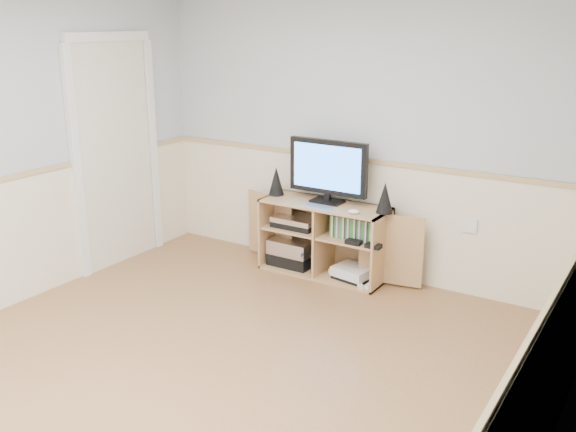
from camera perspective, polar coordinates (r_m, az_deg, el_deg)
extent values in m
cube|color=tan|center=(4.20, -8.10, -14.53)|extent=(4.00, 4.50, 0.02)
cube|color=silver|center=(2.87, 23.19, -3.27)|extent=(0.02, 4.50, 2.50)
cube|color=silver|center=(5.57, 6.56, 7.35)|extent=(4.00, 0.02, 2.50)
cube|color=#F0E4C5|center=(5.73, 6.23, -0.09)|extent=(4.00, 0.01, 1.00)
cube|color=tan|center=(5.59, 6.37, 4.99)|extent=(4.00, 0.02, 0.04)
cube|color=silver|center=(6.02, -15.04, 5.19)|extent=(0.03, 0.82, 2.00)
cube|color=tan|center=(5.78, 3.17, -4.99)|extent=(1.13, 0.42, 0.02)
cube|color=tan|center=(5.58, 3.28, 1.02)|extent=(1.13, 0.42, 0.02)
cube|color=tan|center=(5.95, -1.47, -1.11)|extent=(0.02, 0.42, 0.65)
cube|color=tan|center=(5.44, 8.35, -3.04)|extent=(0.02, 0.42, 0.65)
cube|color=tan|center=(5.84, 4.19, -1.49)|extent=(1.13, 0.02, 0.65)
cube|color=tan|center=(5.67, 3.22, -2.04)|extent=(0.02, 0.40, 0.61)
cube|color=tan|center=(5.79, 0.78, -1.04)|extent=(0.54, 0.38, 0.02)
cube|color=tan|center=(5.53, 5.80, -2.01)|extent=(0.54, 0.38, 0.02)
cube|color=tan|center=(6.02, -1.62, -0.88)|extent=(0.54, 0.11, 0.61)
cube|color=tan|center=(5.47, 9.13, -2.98)|extent=(0.54, 0.11, 0.61)
cube|color=black|center=(5.61, 3.53, 1.33)|extent=(0.27, 0.18, 0.02)
cube|color=black|center=(5.60, 3.53, 1.73)|extent=(0.05, 0.04, 0.06)
cube|color=black|center=(5.54, 3.58, 4.38)|extent=(0.74, 0.05, 0.47)
cube|color=blue|center=(5.51, 3.44, 4.32)|extent=(0.65, 0.01, 0.39)
cone|color=black|center=(5.81, -1.05, 3.14)|extent=(0.14, 0.14, 0.26)
cone|color=black|center=(5.32, 8.60, 1.63)|extent=(0.14, 0.14, 0.26)
cube|color=silver|center=(5.45, 2.59, 0.83)|extent=(0.29, 0.14, 0.01)
ellipsoid|color=white|center=(5.29, 5.88, 0.39)|extent=(0.11, 0.09, 0.04)
cube|color=black|center=(5.91, 0.44, -3.79)|extent=(0.40, 0.30, 0.11)
cube|color=silver|center=(5.87, 0.44, -2.69)|extent=(0.40, 0.30, 0.13)
cube|color=black|center=(5.78, 0.78, -0.71)|extent=(0.40, 0.28, 0.05)
cube|color=silver|center=(5.76, 0.79, -0.26)|extent=(0.40, 0.28, 0.05)
cube|color=black|center=(5.72, 2.57, -4.04)|extent=(0.04, 0.14, 0.20)
cube|color=white|center=(5.72, 4.93, -4.95)|extent=(0.23, 0.19, 0.05)
cube|color=black|center=(5.63, 5.78, -5.42)|extent=(0.34, 0.29, 0.03)
cube|color=white|center=(5.61, 5.80, -4.90)|extent=(0.35, 0.31, 0.08)
cube|color=white|center=(5.48, 7.28, -6.10)|extent=(0.04, 0.14, 0.03)
cube|color=white|center=(5.62, 7.80, -5.51)|extent=(0.09, 0.15, 0.03)
cube|color=#3F8C3F|center=(5.47, 5.92, -1.06)|extent=(0.40, 0.13, 0.19)
cube|color=white|center=(5.35, 15.86, -0.78)|extent=(0.12, 0.03, 0.12)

